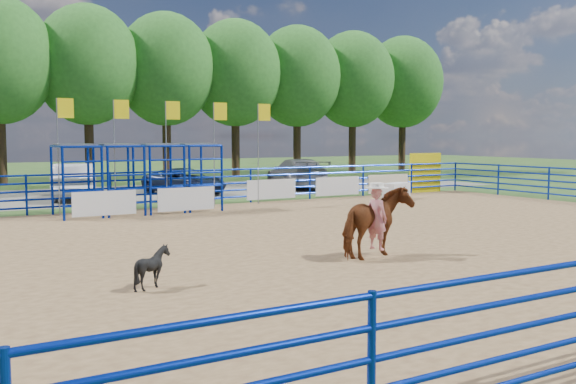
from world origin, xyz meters
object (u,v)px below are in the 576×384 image
Objects in this scene: car_b at (75,181)px; car_c at (185,181)px; car_d at (297,173)px; announcer_table at (396,191)px; horse_and_rider at (377,219)px; calf at (152,267)px.

car_b reaches higher than car_c.
car_d is at bearing -163.66° from car_b.
announcer_table is 0.30× the size of car_c.
horse_and_rider is 3.13× the size of calf.
announcer_table is at bearing 164.06° from car_b.
horse_and_rider reaches higher than car_b.
car_c reaches higher than calf.
calf is 19.94m from car_c.
announcer_table is 0.55× the size of horse_and_rider.
car_c is 6.70m from car_d.
car_c is at bearing -165.72° from car_b.
announcer_table is 18.55m from calf.
calf is at bearing -143.99° from announcer_table.
car_b is (-2.96, 18.18, -0.12)m from horse_and_rider.
announcer_table is 0.25× the size of car_d.
announcer_table is at bearing 48.20° from horse_and_rider.
car_d is (14.46, 18.68, 0.40)m from calf.
calf is at bearing 97.41° from car_b.
horse_and_rider is 18.42m from car_b.
horse_and_rider reaches higher than announcer_table.
announcer_table is 1.72× the size of calf.
calf is 23.63m from car_d.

